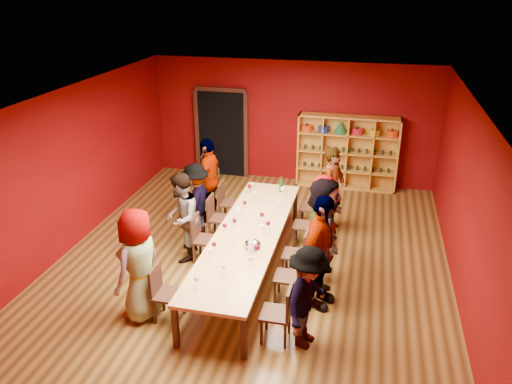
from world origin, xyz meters
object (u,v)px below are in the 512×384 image
person_left_4 (209,180)px  person_right_2 (323,231)px  person_right_3 (322,212)px  person_right_4 (333,189)px  chair_person_right_2 (300,252)px  person_right_1 (321,253)px  person_left_3 (196,201)px  chair_person_right_0 (281,311)px  chair_person_left_4 (227,200)px  chair_person_right_4 (314,205)px  person_left_0 (139,265)px  tasting_table (248,236)px  wine_bottle (281,186)px  person_right_0 (308,298)px  chair_person_left_2 (201,236)px  person_left_2 (181,217)px  chair_person_right_1 (293,274)px  chair_person_left_3 (216,215)px  chair_person_left_0 (163,290)px  chair_person_right_3 (309,223)px  spittoon_bowl (253,244)px  shelving_unit (347,149)px

person_left_4 → person_right_2: person_right_2 is taller
person_right_3 → person_right_4: 0.85m
chair_person_right_2 → person_right_1: bearing=-59.7°
person_left_3 → chair_person_right_0: (2.22, -2.70, -0.27)m
chair_person_left_4 → chair_person_right_4: bearing=5.8°
person_right_1 → person_right_4: (-0.05, 2.66, -0.06)m
person_left_0 → person_left_4: bearing=-165.6°
tasting_table → wine_bottle: bearing=83.3°
chair_person_right_2 → person_right_2: bearing=0.0°
person_right_4 → chair_person_left_4: bearing=115.5°
person_right_0 → chair_person_left_2: bearing=65.3°
person_left_2 → chair_person_left_4: bearing=158.4°
person_right_0 → chair_person_right_1: (-0.36, 0.97, -0.28)m
chair_person_left_3 → person_right_0: 3.48m
person_left_0 → person_right_3: person_left_0 is taller
chair_person_left_0 → chair_person_right_3: 3.27m
person_left_4 → person_right_2: 3.11m
person_right_2 → chair_person_left_4: bearing=48.6°
person_left_0 → chair_person_right_3: bearing=155.4°
person_right_0 → person_right_1: size_ratio=0.82×
chair_person_left_0 → chair_person_left_4: 3.36m
chair_person_left_0 → person_right_2: size_ratio=0.47×
person_right_4 → person_right_0: bearing=-159.4°
chair_person_left_4 → wine_bottle: 1.21m
tasting_table → chair_person_right_0: 1.91m
person_left_3 → spittoon_bowl: size_ratio=5.62×
person_right_2 → chair_person_right_3: 1.26m
chair_person_right_1 → chair_person_left_2: bearing=154.9°
chair_person_right_1 → wine_bottle: (-0.68, 2.61, 0.38)m
chair_person_left_0 → chair_person_right_2: (1.82, 1.60, 0.00)m
person_right_0 → person_right_2: bearing=14.7°
chair_person_left_3 → person_left_4: (-0.37, 0.74, 0.41)m
spittoon_bowl → person_left_0: bearing=-142.5°
chair_person_right_2 → chair_person_right_3: bearing=90.0°
person_left_4 → chair_person_right_2: 2.84m
tasting_table → shelving_unit: bearing=72.1°
person_right_0 → person_right_3: size_ratio=1.03×
chair_person_right_1 → person_left_4: bearing=131.6°
person_left_2 → chair_person_left_0: bearing=2.6°
person_right_0 → person_right_1: bearing=11.9°
tasting_table → wine_bottle: (0.23, 1.91, 0.18)m
chair_person_right_2 → person_right_3: person_right_3 is taller
spittoon_bowl → person_right_0: bearing=-48.2°
person_left_2 → person_left_4: bearing=171.3°
chair_person_right_3 → person_right_4: person_right_4 is taller
shelving_unit → person_left_3: shelving_unit is taller
chair_person_left_0 → chair_person_left_2: 1.74m
person_left_4 → chair_person_right_0: size_ratio=2.04×
person_left_3 → person_right_4: (2.59, 0.92, 0.12)m
chair_person_left_3 → person_right_2: (2.19, -1.02, 0.45)m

